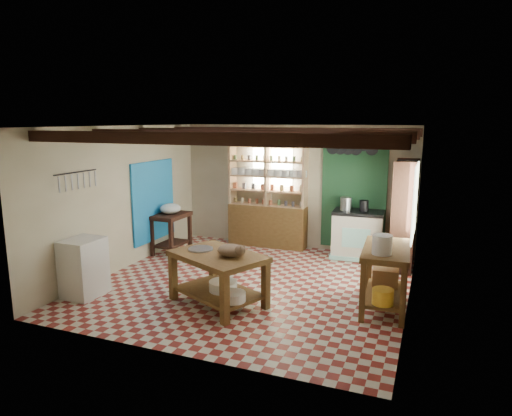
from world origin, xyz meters
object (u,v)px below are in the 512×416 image
at_px(work_table, 218,279).
at_px(cat, 231,250).
at_px(stove, 358,234).
at_px(white_cabinet, 84,267).
at_px(prep_table, 171,233).
at_px(right_counter, 385,278).

bearing_deg(work_table, cat, 11.31).
bearing_deg(stove, white_cabinet, -139.12).
distance_m(work_table, prep_table, 2.91).
bearing_deg(work_table, prep_table, 160.33).
distance_m(stove, prep_table, 3.76).
relative_size(prep_table, cat, 2.00).
relative_size(prep_table, right_counter, 0.65).
height_order(work_table, prep_table, prep_table).
height_order(work_table, stove, stove).
bearing_deg(white_cabinet, work_table, 13.55).
height_order(work_table, right_counter, right_counter).
distance_m(prep_table, right_counter, 4.57).
bearing_deg(stove, prep_table, -167.18).
xyz_separation_m(work_table, white_cabinet, (-2.09, -0.46, 0.07)).
bearing_deg(prep_table, cat, -40.52).
bearing_deg(stove, cat, -115.85).
relative_size(stove, white_cabinet, 1.07).
height_order(prep_table, cat, cat).
bearing_deg(white_cabinet, cat, 10.84).
bearing_deg(white_cabinet, prep_table, 90.68).
xyz_separation_m(stove, prep_table, (-3.61, -1.07, -0.06)).
bearing_deg(white_cabinet, stove, 45.66).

